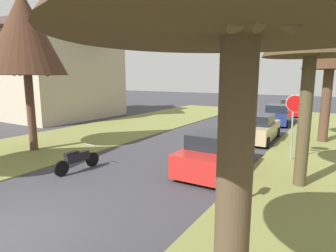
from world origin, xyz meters
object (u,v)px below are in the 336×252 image
(stop_sign_far, at_px, (294,113))
(street_tree_right_mid_b, at_px, (332,37))
(parked_sedan_tan, at_px, (258,128))
(parked_motorcycle, at_px, (77,159))
(parked_sedan_red, at_px, (215,153))
(curbside_mailbox, at_px, (239,170))
(street_tree_right_mid_a, at_px, (314,11))
(street_tree_left_mid_a, at_px, (24,34))
(parked_sedan_navy, at_px, (278,115))
(parked_sedan_white, at_px, (291,108))

(stop_sign_far, xyz_separation_m, street_tree_right_mid_b, (0.99, 4.81, 3.72))
(parked_sedan_tan, relative_size, parked_motorcycle, 2.17)
(parked_sedan_red, xyz_separation_m, parked_motorcycle, (-4.60, -3.03, -0.24))
(street_tree_right_mid_b, distance_m, curbside_mailbox, 11.57)
(parked_sedan_red, distance_m, curbside_mailbox, 3.08)
(parked_sedan_tan, bearing_deg, street_tree_right_mid_a, -64.47)
(street_tree_right_mid_b, distance_m, parked_sedan_tan, 6.31)
(street_tree_left_mid_a, bearing_deg, street_tree_right_mid_a, 9.52)
(street_tree_right_mid_b, bearing_deg, curbside_mailbox, -98.86)
(street_tree_left_mid_a, bearing_deg, street_tree_right_mid_b, 38.79)
(street_tree_right_mid_a, relative_size, parked_sedan_navy, 1.63)
(parked_sedan_tan, xyz_separation_m, parked_sedan_navy, (-0.13, 6.93, 0.00))
(street_tree_left_mid_a, height_order, parked_motorcycle, street_tree_left_mid_a)
(parked_sedan_tan, height_order, parked_motorcycle, parked_sedan_tan)
(parked_motorcycle, bearing_deg, parked_sedan_white, 78.62)
(stop_sign_far, relative_size, parked_sedan_white, 0.65)
(street_tree_left_mid_a, xyz_separation_m, parked_sedan_white, (8.97, 21.65, -5.02))
(street_tree_right_mid_a, xyz_separation_m, parked_sedan_tan, (-3.06, 6.41, -4.99))
(curbside_mailbox, bearing_deg, parked_sedan_navy, 96.61)
(street_tree_right_mid_a, distance_m, street_tree_right_mid_b, 7.95)
(parked_motorcycle, relative_size, curbside_mailbox, 1.62)
(parked_sedan_tan, xyz_separation_m, parked_sedan_white, (-0.11, 13.21, 0.00))
(parked_sedan_red, xyz_separation_m, curbside_mailbox, (1.77, -2.50, 0.33))
(parked_sedan_navy, bearing_deg, parked_sedan_white, 89.87)
(parked_sedan_tan, relative_size, curbside_mailbox, 3.50)
(street_tree_right_mid_a, xyz_separation_m, parked_sedan_white, (-3.17, 19.62, -4.99))
(stop_sign_far, distance_m, curbside_mailbox, 5.73)
(curbside_mailbox, bearing_deg, parked_sedan_tan, 100.87)
(stop_sign_far, height_order, street_tree_right_mid_b, street_tree_right_mid_b)
(street_tree_left_mid_a, bearing_deg, parked_sedan_white, 67.49)
(street_tree_right_mid_b, distance_m, street_tree_left_mid_a, 15.92)
(parked_sedan_red, bearing_deg, street_tree_right_mid_a, -0.68)
(parked_sedan_navy, bearing_deg, parked_sedan_red, -89.74)
(stop_sign_far, distance_m, parked_sedan_tan, 4.27)
(stop_sign_far, bearing_deg, street_tree_left_mid_a, -155.68)
(stop_sign_far, height_order, street_tree_left_mid_a, street_tree_left_mid_a)
(parked_sedan_red, bearing_deg, parked_sedan_navy, 90.26)
(parked_sedan_red, relative_size, parked_motorcycle, 2.17)
(stop_sign_far, relative_size, curbside_mailbox, 2.29)
(parked_sedan_white, distance_m, parked_motorcycle, 23.07)
(street_tree_right_mid_a, relative_size, parked_sedan_red, 1.63)
(street_tree_right_mid_b, bearing_deg, parked_sedan_red, -113.23)
(parked_sedan_navy, xyz_separation_m, curbside_mailbox, (1.83, -15.80, 0.33))
(parked_sedan_white, bearing_deg, curbside_mailbox, -85.30)
(stop_sign_far, height_order, parked_sedan_navy, stop_sign_far)
(stop_sign_far, bearing_deg, street_tree_right_mid_b, 78.41)
(street_tree_right_mid_b, xyz_separation_m, parked_sedan_red, (-3.39, -7.90, -5.14))
(street_tree_right_mid_a, bearing_deg, parked_sedan_navy, 103.44)
(parked_sedan_white, bearing_deg, parked_sedan_navy, -90.13)
(stop_sign_far, relative_size, parked_sedan_tan, 0.65)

